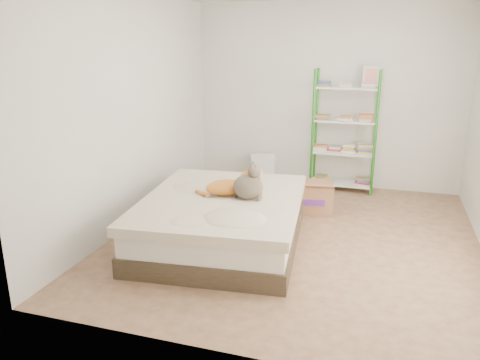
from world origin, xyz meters
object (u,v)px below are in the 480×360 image
at_px(shelf_unit, 345,132).
at_px(orange_cat, 226,185).
at_px(cardboard_box, 312,197).
at_px(white_bin, 263,169).
at_px(grey_cat, 248,181).
at_px(bed, 222,220).

bearing_deg(shelf_unit, orange_cat, -115.01).
relative_size(cardboard_box, white_bin, 1.31).
height_order(orange_cat, cardboard_box, orange_cat).
xyz_separation_m(orange_cat, cardboard_box, (0.73, 1.17, -0.43)).
bearing_deg(cardboard_box, orange_cat, -131.29).
distance_m(grey_cat, cardboard_box, 1.41).
bearing_deg(shelf_unit, white_bin, -178.48).
bearing_deg(bed, grey_cat, 2.26).
bearing_deg(grey_cat, cardboard_box, -28.79).
height_order(orange_cat, shelf_unit, shelf_unit).
bearing_deg(bed, white_bin, 87.94).
relative_size(grey_cat, cardboard_box, 0.64).
xyz_separation_m(shelf_unit, cardboard_box, (-0.28, -0.99, -0.66)).
height_order(shelf_unit, white_bin, shelf_unit).
bearing_deg(cardboard_box, bed, -129.78).
relative_size(orange_cat, shelf_unit, 0.30).
xyz_separation_m(orange_cat, white_bin, (-0.16, 2.13, -0.40)).
height_order(shelf_unit, cardboard_box, shelf_unit).
bearing_deg(orange_cat, bed, -126.42).
relative_size(shelf_unit, white_bin, 3.94).
bearing_deg(grey_cat, bed, 90.47).
height_order(bed, cardboard_box, bed).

